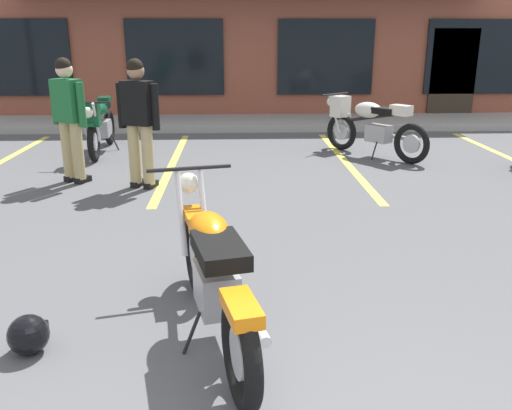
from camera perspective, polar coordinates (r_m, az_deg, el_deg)
ground_plane at (r=5.09m, az=2.33°, el=-4.95°), size 80.00×80.00×0.00m
sidewalk_kerb at (r=12.17m, az=-0.42°, el=8.74°), size 22.00×1.80×0.14m
brick_storefront_building at (r=15.87m, az=-0.91°, el=17.30°), size 17.49×6.82×3.71m
painted_stall_lines at (r=8.65m, az=0.37°, el=4.61°), size 8.43×4.80×0.01m
motorcycle_foreground_classic at (r=3.56m, az=-4.56°, el=-7.16°), size 0.87×2.08×0.98m
motorcycle_red_sportbike at (r=9.56m, az=-16.27°, el=8.38°), size 0.66×2.11×0.98m
motorcycle_silver_naked at (r=9.25m, az=11.99°, el=8.40°), size 1.51×1.77×0.98m
person_in_black_shirt at (r=7.68m, az=-19.28°, el=9.18°), size 0.56×0.41×1.68m
person_by_back_row at (r=7.15m, az=-12.37°, el=9.19°), size 0.59×0.38×1.68m
helmet_on_pavement at (r=3.80m, az=-23.02°, el=-12.55°), size 0.26×0.26×0.26m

